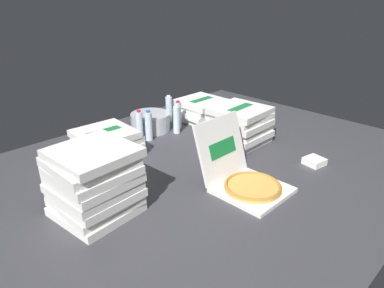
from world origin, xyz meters
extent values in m
cube|color=#38383D|center=(0.00, 0.00, -0.01)|extent=(3.20, 2.40, 0.02)
cube|color=white|center=(-0.04, -0.43, 0.01)|extent=(0.38, 0.38, 0.03)
cylinder|color=gold|center=(-0.04, -0.43, 0.04)|extent=(0.34, 0.34, 0.02)
torus|color=#B1712A|center=(-0.04, -0.43, 0.04)|extent=(0.34, 0.34, 0.02)
cube|color=white|center=(-0.04, -0.18, 0.21)|extent=(0.38, 0.14, 0.37)
cube|color=#197A38|center=(-0.04, -0.19, 0.21)|extent=(0.23, 0.03, 0.09)
cube|color=white|center=(-0.80, 0.04, 0.02)|extent=(0.42, 0.42, 0.05)
cube|color=#197A38|center=(-0.80, 0.04, 0.05)|extent=(0.25, 0.09, 0.00)
cube|color=white|center=(-0.80, 0.05, 0.07)|extent=(0.40, 0.40, 0.05)
cube|color=white|center=(-0.79, 0.04, 0.12)|extent=(0.40, 0.40, 0.05)
cube|color=white|center=(-0.80, 0.04, 0.17)|extent=(0.41, 0.41, 0.05)
cube|color=white|center=(-0.80, 0.04, 0.21)|extent=(0.40, 0.40, 0.05)
cube|color=#197A38|center=(-0.80, 0.04, 0.24)|extent=(0.25, 0.08, 0.00)
cube|color=white|center=(-0.80, 0.04, 0.26)|extent=(0.39, 0.39, 0.05)
cube|color=white|center=(-0.80, 0.05, 0.31)|extent=(0.38, 0.38, 0.05)
cube|color=white|center=(-0.79, 0.03, 0.35)|extent=(0.40, 0.40, 0.05)
cube|color=white|center=(0.69, 0.66, 0.02)|extent=(0.39, 0.39, 0.05)
cube|color=white|center=(0.67, 0.67, 0.07)|extent=(0.40, 0.40, 0.05)
cube|color=white|center=(0.69, 0.67, 0.12)|extent=(0.41, 0.41, 0.05)
cube|color=#197A38|center=(0.69, 0.67, 0.14)|extent=(0.25, 0.08, 0.00)
cube|color=white|center=(0.68, 0.66, 0.17)|extent=(0.38, 0.38, 0.05)
cube|color=#197A38|center=(0.68, 0.66, 0.19)|extent=(0.25, 0.07, 0.00)
cube|color=white|center=(0.52, 0.10, 0.02)|extent=(0.39, 0.39, 0.05)
cube|color=#197A38|center=(0.52, 0.10, 0.05)|extent=(0.25, 0.07, 0.00)
cube|color=white|center=(0.52, 0.09, 0.07)|extent=(0.38, 0.38, 0.05)
cube|color=#197A38|center=(0.52, 0.09, 0.10)|extent=(0.25, 0.07, 0.00)
cube|color=white|center=(0.52, 0.10, 0.12)|extent=(0.40, 0.40, 0.05)
cube|color=#197A38|center=(0.52, 0.10, 0.14)|extent=(0.25, 0.08, 0.00)
cube|color=white|center=(0.51, 0.09, 0.17)|extent=(0.39, 0.39, 0.05)
cube|color=#197A38|center=(0.51, 0.09, 0.19)|extent=(0.25, 0.07, 0.00)
cube|color=white|center=(0.51, 0.10, 0.21)|extent=(0.39, 0.39, 0.05)
cube|color=#197A38|center=(0.51, 0.10, 0.24)|extent=(0.25, 0.07, 0.00)
cube|color=white|center=(0.50, 0.09, 0.26)|extent=(0.40, 0.40, 0.05)
cube|color=#197A38|center=(0.50, 0.09, 0.29)|extent=(0.25, 0.08, 0.00)
cube|color=white|center=(-0.35, 0.63, 0.02)|extent=(0.40, 0.40, 0.05)
cube|color=white|center=(-0.35, 0.62, 0.07)|extent=(0.39, 0.39, 0.05)
cube|color=white|center=(-0.35, 0.62, 0.12)|extent=(0.39, 0.39, 0.05)
cube|color=white|center=(-0.36, 0.62, 0.17)|extent=(0.41, 0.41, 0.05)
cube|color=#197A38|center=(-0.36, 0.62, 0.19)|extent=(0.25, 0.08, 0.00)
cylinder|color=#B7BABF|center=(0.18, 0.79, 0.07)|extent=(0.33, 0.33, 0.15)
cylinder|color=silver|center=(0.43, 0.83, 0.12)|extent=(0.06, 0.06, 0.23)
cylinder|color=white|center=(0.43, 0.83, 0.24)|extent=(0.03, 0.03, 0.02)
cylinder|color=silver|center=(0.29, 0.58, 0.12)|extent=(0.06, 0.06, 0.23)
cylinder|color=white|center=(0.29, 0.58, 0.24)|extent=(0.03, 0.03, 0.02)
cylinder|color=silver|center=(0.03, 0.63, 0.12)|extent=(0.06, 0.06, 0.23)
cylinder|color=blue|center=(0.03, 0.63, 0.24)|extent=(0.03, 0.03, 0.02)
cylinder|color=silver|center=(0.37, 0.65, 0.12)|extent=(0.06, 0.06, 0.23)
cylinder|color=red|center=(0.37, 0.65, 0.24)|extent=(0.03, 0.03, 0.02)
cylinder|color=silver|center=(-0.01, 0.69, 0.12)|extent=(0.06, 0.06, 0.23)
cylinder|color=red|center=(-0.01, 0.69, 0.24)|extent=(0.03, 0.03, 0.02)
cube|color=white|center=(0.56, -0.52, 0.02)|extent=(0.14, 0.14, 0.05)
camera|label=1|loc=(-1.57, -1.44, 1.11)|focal=32.96mm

